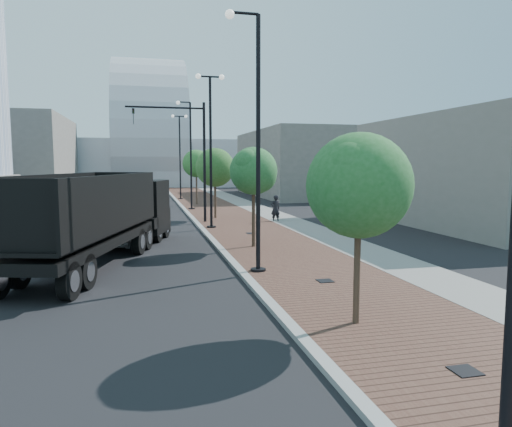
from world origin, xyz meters
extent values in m
plane|color=black|center=(0.00, 0.00, 0.00)|extent=(220.00, 220.00, 0.00)
cube|color=#4C2D23|center=(3.50, 40.00, 0.06)|extent=(7.00, 140.00, 0.12)
cube|color=slate|center=(6.20, 40.00, 0.07)|extent=(2.40, 140.00, 0.13)
cube|color=gray|center=(0.00, 40.00, 0.07)|extent=(0.30, 140.00, 0.14)
cube|color=slate|center=(-13.00, 40.00, 0.06)|extent=(4.00, 140.00, 0.12)
cube|color=black|center=(-3.65, 18.77, 1.78)|extent=(3.26, 3.34, 2.72)
cube|color=black|center=(-3.24, 20.22, 0.89)|extent=(2.56, 1.20, 1.36)
cube|color=black|center=(-4.07, 17.33, 1.10)|extent=(2.74, 1.53, 0.52)
cube|color=black|center=(-5.59, 12.05, 1.10)|extent=(5.07, 9.94, 0.37)
cube|color=black|center=(-5.59, 12.05, 1.52)|extent=(5.17, 9.97, 0.13)
cube|color=black|center=(-6.85, 12.41, 2.56)|extent=(2.78, 9.28, 2.09)
cube|color=black|center=(-4.33, 11.69, 2.56)|extent=(2.78, 9.28, 2.09)
cube|color=black|center=(-6.84, 7.68, 2.56)|extent=(2.55, 0.84, 2.09)
cube|color=black|center=(-4.33, 16.41, 2.56)|extent=(2.55, 0.84, 2.09)
cylinder|color=black|center=(-4.88, 18.50, 0.58)|extent=(0.62, 1.19, 1.15)
cylinder|color=silver|center=(-4.88, 18.50, 0.58)|extent=(0.52, 0.70, 0.63)
cylinder|color=black|center=(-2.76, 17.89, 0.58)|extent=(0.62, 1.19, 1.15)
cylinder|color=silver|center=(-2.76, 17.89, 0.58)|extent=(0.52, 0.70, 0.63)
cylinder|color=black|center=(-4.43, 20.04, 0.58)|extent=(0.62, 1.19, 1.15)
cylinder|color=silver|center=(-4.43, 20.04, 0.58)|extent=(0.52, 0.70, 0.63)
cylinder|color=black|center=(-2.32, 19.43, 0.58)|extent=(0.62, 1.19, 1.15)
cylinder|color=silver|center=(-2.32, 19.43, 0.58)|extent=(0.52, 0.70, 0.63)
cylinder|color=black|center=(-5.58, 8.09, 0.58)|extent=(0.62, 1.19, 1.15)
cylinder|color=silver|center=(-5.58, 8.09, 0.58)|extent=(0.52, 0.70, 0.63)
cylinder|color=black|center=(-7.36, 9.85, 0.58)|extent=(0.62, 1.19, 1.15)
cylinder|color=silver|center=(-7.36, 9.85, 0.58)|extent=(0.52, 0.70, 0.63)
cylinder|color=black|center=(-5.25, 9.24, 0.58)|extent=(0.62, 1.19, 1.15)
cylinder|color=silver|center=(-5.25, 9.24, 0.58)|extent=(0.52, 0.70, 0.63)
cylinder|color=black|center=(-5.76, 15.43, 0.58)|extent=(0.62, 1.19, 1.15)
cylinder|color=silver|center=(-5.76, 15.43, 0.58)|extent=(0.52, 0.70, 0.63)
cylinder|color=black|center=(-3.65, 14.82, 0.58)|extent=(0.62, 1.19, 1.15)
cylinder|color=silver|center=(-3.65, 14.82, 0.58)|extent=(0.52, 0.70, 0.63)
cylinder|color=black|center=(-5.43, 16.58, 0.58)|extent=(0.62, 1.19, 1.15)
cylinder|color=silver|center=(-5.43, 16.58, 0.58)|extent=(0.52, 0.70, 0.63)
cylinder|color=black|center=(-3.32, 15.97, 0.58)|extent=(0.62, 1.19, 1.15)
cylinder|color=silver|center=(-3.32, 15.97, 0.58)|extent=(0.52, 0.70, 0.63)
imported|color=silver|center=(-4.83, 17.88, 0.78)|extent=(1.88, 4.82, 1.56)
imported|color=black|center=(-5.44, 26.60, 0.65)|extent=(3.38, 5.08, 1.30)
imported|color=black|center=(-4.26, 36.65, 0.64)|extent=(2.72, 4.69, 1.28)
imported|color=black|center=(5.29, 24.20, 0.94)|extent=(0.76, 0.57, 1.88)
cylinder|color=black|center=(0.60, 10.00, 0.10)|extent=(0.56, 0.56, 0.20)
cylinder|color=black|center=(0.60, 10.00, 4.62)|extent=(0.16, 0.16, 9.00)
cylinder|color=black|center=(0.10, 10.00, 9.12)|extent=(1.00, 0.10, 0.10)
sphere|color=silver|center=(-0.40, 10.00, 9.05)|extent=(0.32, 0.32, 0.32)
cylinder|color=black|center=(0.60, 22.00, 0.10)|extent=(0.56, 0.56, 0.20)
cylinder|color=black|center=(0.60, 22.00, 4.62)|extent=(0.16, 0.16, 9.00)
cylinder|color=black|center=(0.60, 22.00, 9.12)|extent=(1.40, 0.10, 0.10)
sphere|color=silver|center=(-0.10, 22.00, 9.12)|extent=(0.32, 0.32, 0.32)
sphere|color=silver|center=(1.30, 22.00, 9.12)|extent=(0.32, 0.32, 0.32)
cylinder|color=black|center=(0.60, 34.00, 0.10)|extent=(0.56, 0.56, 0.20)
cylinder|color=black|center=(0.60, 34.00, 4.62)|extent=(0.16, 0.16, 9.00)
cylinder|color=black|center=(0.10, 34.00, 9.12)|extent=(1.00, 0.10, 0.10)
sphere|color=silver|center=(-0.40, 34.00, 9.05)|extent=(0.32, 0.32, 0.32)
cylinder|color=black|center=(0.60, 46.00, 0.10)|extent=(0.56, 0.56, 0.20)
cylinder|color=black|center=(0.60, 46.00, 4.62)|extent=(0.16, 0.16, 9.00)
cylinder|color=black|center=(0.60, 46.00, 9.12)|extent=(1.40, 0.10, 0.10)
sphere|color=silver|center=(-0.10, 46.00, 9.12)|extent=(0.32, 0.32, 0.32)
sphere|color=silver|center=(1.30, 46.00, 9.12)|extent=(0.32, 0.32, 0.32)
cylinder|color=black|center=(0.60, 25.00, 4.00)|extent=(0.18, 0.18, 8.00)
cylinder|color=black|center=(-1.90, 25.00, 7.60)|extent=(5.00, 0.12, 0.12)
imported|color=black|center=(-3.90, 25.00, 7.00)|extent=(0.16, 0.20, 1.00)
cylinder|color=#382619|center=(1.60, 4.00, 1.63)|extent=(0.16, 0.16, 3.25)
sphere|color=#205D24|center=(1.60, 4.00, 3.49)|extent=(2.53, 2.53, 2.53)
sphere|color=#205D24|center=(2.00, 4.30, 3.25)|extent=(1.77, 1.77, 1.77)
sphere|color=#205D24|center=(1.30, 3.70, 3.81)|extent=(1.52, 1.52, 1.52)
cylinder|color=#382619|center=(1.60, 15.00, 1.71)|extent=(0.16, 0.16, 3.42)
sphere|color=#205F27|center=(1.60, 15.00, 3.67)|extent=(2.22, 2.22, 2.22)
sphere|color=#205F27|center=(2.00, 15.30, 3.42)|extent=(1.56, 1.56, 1.56)
sphere|color=#205F27|center=(1.30, 14.70, 4.01)|extent=(1.33, 1.33, 1.33)
cylinder|color=#382619|center=(1.60, 27.00, 1.74)|extent=(0.16, 0.16, 3.48)
sphere|color=#25591E|center=(1.60, 27.00, 3.73)|extent=(2.76, 2.76, 2.76)
sphere|color=#25591E|center=(2.00, 27.30, 3.48)|extent=(1.94, 1.94, 1.94)
sphere|color=#25591E|center=(1.30, 26.70, 4.07)|extent=(1.66, 1.66, 1.66)
cylinder|color=#382619|center=(1.60, 39.00, 1.87)|extent=(0.16, 0.16, 3.74)
sphere|color=#226021|center=(1.60, 39.00, 4.01)|extent=(2.65, 2.65, 2.65)
sphere|color=#226021|center=(2.00, 39.30, 3.74)|extent=(1.85, 1.85, 1.85)
sphere|color=#226021|center=(1.30, 38.70, 4.39)|extent=(1.59, 1.59, 1.59)
cube|color=#B0B4BB|center=(-2.00, 85.00, 4.00)|extent=(50.00, 28.00, 8.00)
cube|color=#64615A|center=(-20.00, 60.00, 5.00)|extent=(14.00, 20.00, 10.00)
cube|color=#625F58|center=(16.00, 50.00, 4.00)|extent=(12.00, 22.00, 8.00)
cube|color=slate|center=(18.00, 20.00, 3.50)|extent=(10.00, 16.00, 7.00)
cube|color=black|center=(2.40, 1.00, 0.13)|extent=(0.50, 0.50, 0.02)
cube|color=black|center=(2.40, 8.00, 0.13)|extent=(0.50, 0.50, 0.02)
cube|color=black|center=(2.40, 19.00, 0.13)|extent=(0.50, 0.50, 0.02)
camera|label=1|loc=(-3.40, -6.30, 4.01)|focal=32.95mm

